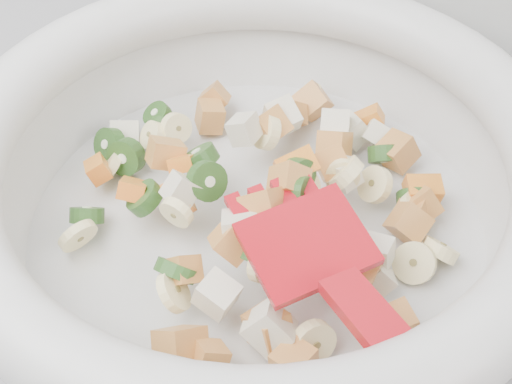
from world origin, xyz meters
The scene contains 1 object.
mixing_bowl centered at (-0.11, 1.50, 0.96)m, with size 0.49×0.40×0.12m.
Camera 1 is at (0.07, 1.22, 1.29)m, focal length 50.00 mm.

